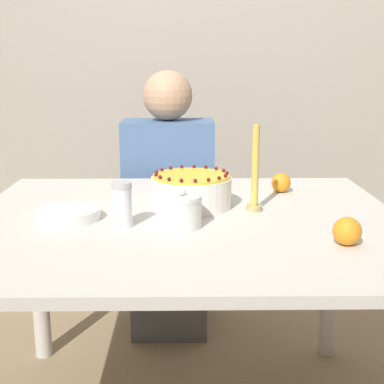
{
  "coord_description": "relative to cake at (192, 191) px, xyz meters",
  "views": [
    {
      "loc": [
        -0.0,
        -1.57,
        1.22
      ],
      "look_at": [
        0.02,
        0.13,
        0.81
      ],
      "focal_mm": 50.0,
      "sensor_mm": 36.0,
      "label": 1
    }
  ],
  "objects": [
    {
      "name": "orange_fruit_0",
      "position": [
        0.33,
        0.2,
        -0.02
      ],
      "size": [
        0.07,
        0.07,
        0.07
      ],
      "color": "orange",
      "rests_on": "dining_table"
    },
    {
      "name": "dining_table",
      "position": [
        -0.02,
        -0.13,
        -0.16
      ],
      "size": [
        1.34,
        1.14,
        0.76
      ],
      "color": "beige",
      "rests_on": "ground_plane"
    },
    {
      "name": "wall_behind",
      "position": [
        -0.02,
        1.27,
        0.48
      ],
      "size": [
        8.0,
        0.05,
        2.6
      ],
      "color": "#ADA393",
      "rests_on": "ground_plane"
    },
    {
      "name": "candle",
      "position": [
        0.2,
        -0.05,
        0.06
      ],
      "size": [
        0.05,
        0.05,
        0.28
      ],
      "color": "tan",
      "rests_on": "dining_table"
    },
    {
      "name": "plate_stack",
      "position": [
        -0.38,
        -0.14,
        -0.04
      ],
      "size": [
        0.2,
        0.2,
        0.03
      ],
      "color": "white",
      "rests_on": "dining_table"
    },
    {
      "name": "cake",
      "position": [
        0.0,
        0.0,
        0.0
      ],
      "size": [
        0.26,
        0.26,
        0.12
      ],
      "color": "white",
      "rests_on": "dining_table"
    },
    {
      "name": "orange_fruit_1",
      "position": [
        0.4,
        -0.39,
        -0.02
      ],
      "size": [
        0.07,
        0.07,
        0.07
      ],
      "color": "orange",
      "rests_on": "dining_table"
    },
    {
      "name": "sugar_bowl",
      "position": [
        -0.03,
        -0.22,
        -0.01
      ],
      "size": [
        0.12,
        0.12,
        0.12
      ],
      "color": "white",
      "rests_on": "dining_table"
    },
    {
      "name": "sugar_shaker",
      "position": [
        -0.2,
        -0.22,
        0.01
      ],
      "size": [
        0.06,
        0.06,
        0.13
      ],
      "color": "white",
      "rests_on": "dining_table"
    },
    {
      "name": "person_man_blue_shirt",
      "position": [
        -0.09,
        0.64,
        -0.29
      ],
      "size": [
        0.4,
        0.34,
        1.19
      ],
      "rotation": [
        0.0,
        0.0,
        3.14
      ],
      "color": "#595960",
      "rests_on": "ground_plane"
    }
  ]
}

